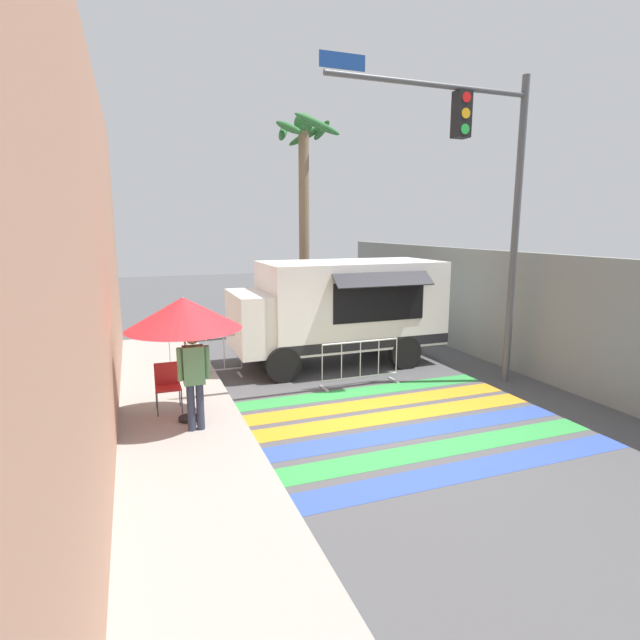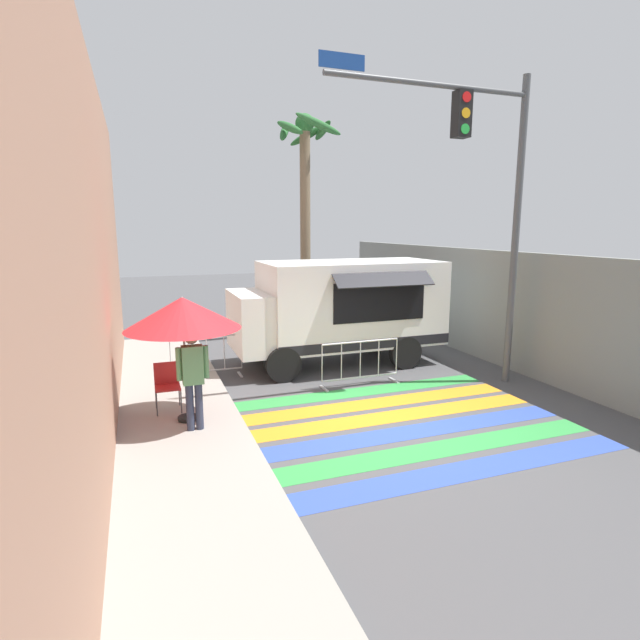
{
  "view_description": "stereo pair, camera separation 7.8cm",
  "coord_description": "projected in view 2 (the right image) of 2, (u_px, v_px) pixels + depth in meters",
  "views": [
    {
      "loc": [
        -4.24,
        -7.83,
        3.56
      ],
      "look_at": [
        -0.34,
        2.55,
        1.47
      ],
      "focal_mm": 28.0,
      "sensor_mm": 36.0,
      "label": 1
    },
    {
      "loc": [
        -4.17,
        -7.86,
        3.56
      ],
      "look_at": [
        -0.34,
        2.55,
        1.47
      ],
      "focal_mm": 28.0,
      "sensor_mm": 36.0,
      "label": 2
    }
  ],
  "objects": [
    {
      "name": "ground_plane",
      "position": [
        384.0,
        420.0,
        9.32
      ],
      "size": [
        60.0,
        60.0,
        0.0
      ],
      "primitive_type": "plane",
      "color": "#4C4C4F"
    },
    {
      "name": "sidewalk_left",
      "position": [
        109.0,
        455.0,
        7.69
      ],
      "size": [
        4.4,
        16.0,
        0.18
      ],
      "color": "#99968E",
      "rests_on": "ground_plane"
    },
    {
      "name": "building_left_facade",
      "position": [
        91.0,
        261.0,
        7.13
      ],
      "size": [
        0.25,
        16.0,
        6.13
      ],
      "color": "tan",
      "rests_on": "ground_plane"
    },
    {
      "name": "concrete_wall_right",
      "position": [
        487.0,
        305.0,
        13.38
      ],
      "size": [
        0.2,
        16.0,
        2.95
      ],
      "color": "gray",
      "rests_on": "ground_plane"
    },
    {
      "name": "crosswalk_painted",
      "position": [
        392.0,
        425.0,
        9.05
      ],
      "size": [
        6.4,
        4.36,
        0.01
      ],
      "color": "#334FB2",
      "rests_on": "ground_plane"
    },
    {
      "name": "food_truck",
      "position": [
        336.0,
        306.0,
        12.84
      ],
      "size": [
        5.35,
        2.69,
        2.67
      ],
      "color": "white",
      "rests_on": "ground_plane"
    },
    {
      "name": "traffic_signal_pole",
      "position": [
        486.0,
        178.0,
        10.51
      ],
      "size": [
        4.74,
        0.29,
        6.69
      ],
      "color": "#515456",
      "rests_on": "ground_plane"
    },
    {
      "name": "patio_umbrella",
      "position": [
        183.0,
        313.0,
        8.51
      ],
      "size": [
        1.97,
        1.97,
        2.2
      ],
      "color": "black",
      "rests_on": "sidewalk_left"
    },
    {
      "name": "folding_chair",
      "position": [
        167.0,
        382.0,
        9.28
      ],
      "size": [
        0.45,
        0.45,
        0.88
      ],
      "rotation": [
        0.0,
        0.0,
        0.01
      ],
      "color": "#4C4C51",
      "rests_on": "sidewalk_left"
    },
    {
      "name": "vendor_person",
      "position": [
        193.0,
        374.0,
        8.26
      ],
      "size": [
        0.53,
        0.23,
        1.71
      ],
      "rotation": [
        0.0,
        0.0,
        -0.15
      ],
      "color": "#2D3347",
      "rests_on": "sidewalk_left"
    },
    {
      "name": "barricade_front",
      "position": [
        360.0,
        364.0,
        11.27
      ],
      "size": [
        1.87,
        0.44,
        1.03
      ],
      "color": "#B7BABF",
      "rests_on": "ground_plane"
    },
    {
      "name": "barricade_side",
      "position": [
        207.0,
        358.0,
        11.76
      ],
      "size": [
        1.67,
        0.44,
        1.03
      ],
      "color": "#B7BABF",
      "rests_on": "ground_plane"
    },
    {
      "name": "palm_tree",
      "position": [
        305.0,
        187.0,
        15.99
      ],
      "size": [
        1.97,
        2.09,
        7.04
      ],
      "color": "#7A664C",
      "rests_on": "ground_plane"
    }
  ]
}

